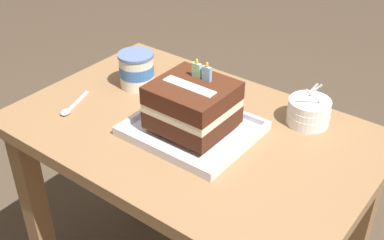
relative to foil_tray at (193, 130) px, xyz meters
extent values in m
cube|color=olive|center=(-0.02, 0.02, -0.02)|extent=(0.96, 0.63, 0.04)
cube|color=olive|center=(-0.43, -0.24, -0.41)|extent=(0.06, 0.06, 0.73)
cube|color=olive|center=(-0.43, 0.27, -0.41)|extent=(0.06, 0.06, 0.73)
cube|color=silver|center=(0.00, 0.00, 0.00)|extent=(0.31, 0.27, 0.01)
cube|color=silver|center=(0.00, -0.13, 0.01)|extent=(0.31, 0.01, 0.02)
cube|color=silver|center=(0.00, 0.13, 0.01)|extent=(0.31, 0.01, 0.02)
cube|color=silver|center=(-0.15, 0.00, 0.01)|extent=(0.01, 0.25, 0.02)
cube|color=silver|center=(0.15, 0.00, 0.01)|extent=(0.01, 0.25, 0.02)
cube|color=#482213|center=(0.00, 0.00, 0.04)|extent=(0.19, 0.18, 0.05)
cube|color=beige|center=(0.00, 0.00, 0.08)|extent=(0.19, 0.18, 0.02)
cube|color=#482213|center=(0.00, 0.00, 0.11)|extent=(0.19, 0.18, 0.05)
cube|color=beige|center=(0.00, -0.01, 0.14)|extent=(0.14, 0.03, 0.00)
cube|color=#99DB9E|center=(-0.02, 0.04, 0.15)|extent=(0.02, 0.01, 0.04)
ellipsoid|color=yellow|center=(-0.02, 0.04, 0.18)|extent=(0.01, 0.01, 0.01)
cube|color=#8CB7EA|center=(0.01, 0.04, 0.15)|extent=(0.02, 0.01, 0.04)
ellipsoid|color=yellow|center=(0.01, 0.04, 0.18)|extent=(0.01, 0.01, 0.01)
cylinder|color=white|center=(0.22, 0.22, 0.01)|extent=(0.12, 0.12, 0.03)
cylinder|color=white|center=(0.22, 0.22, 0.03)|extent=(0.11, 0.11, 0.03)
cylinder|color=white|center=(0.22, 0.22, 0.05)|extent=(0.11, 0.11, 0.03)
cylinder|color=silver|center=(0.23, 0.21, 0.08)|extent=(0.04, 0.05, 0.06)
cylinder|color=silver|center=(0.20, 0.24, 0.07)|extent=(0.04, 0.04, 0.06)
cylinder|color=silver|center=(0.21, 0.24, 0.08)|extent=(0.05, 0.03, 0.05)
cylinder|color=silver|center=(-0.28, 0.10, 0.04)|extent=(0.10, 0.10, 0.10)
cylinder|color=#386BB2|center=(-0.28, 0.10, 0.05)|extent=(0.10, 0.10, 0.03)
cylinder|color=#5D72A4|center=(-0.28, 0.10, 0.10)|extent=(0.11, 0.11, 0.01)
ellipsoid|color=silver|center=(-0.33, -0.14, 0.00)|extent=(0.04, 0.04, 0.01)
cube|color=silver|center=(-0.36, -0.08, 0.00)|extent=(0.05, 0.11, 0.00)
camera|label=1|loc=(0.64, -0.84, 0.72)|focal=46.14mm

